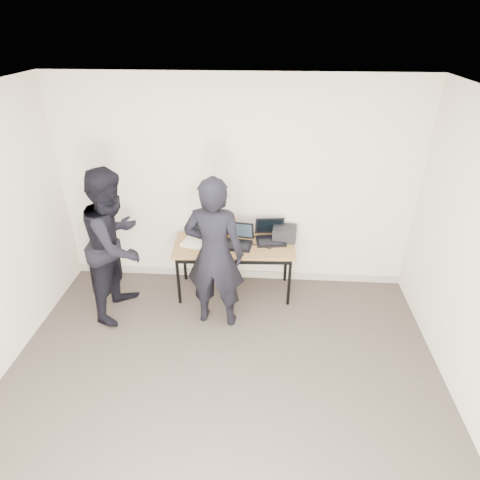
# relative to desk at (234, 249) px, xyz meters

# --- Properties ---
(room) EXTENTS (4.60, 4.60, 2.80)m
(room) POSITION_rel_desk_xyz_m (-0.01, -1.88, 0.69)
(room) COLOR #3F3730
(room) RESTS_ON ground
(desk) EXTENTS (1.53, 0.72, 0.72)m
(desk) POSITION_rel_desk_xyz_m (0.00, 0.00, 0.00)
(desk) COLOR brown
(desk) RESTS_ON ground
(laptop_beige) EXTENTS (0.37, 0.36, 0.24)m
(laptop_beige) POSITION_rel_desk_xyz_m (-0.48, 0.03, 0.11)
(laptop_beige) COLOR beige
(laptop_beige) RESTS_ON desk
(laptop_center) EXTENTS (0.39, 0.38, 0.27)m
(laptop_center) POSITION_rel_desk_xyz_m (0.05, 0.02, 0.12)
(laptop_center) COLOR black
(laptop_center) RESTS_ON desk
(laptop_right) EXTENTS (0.41, 0.40, 0.27)m
(laptop_right) POSITION_rel_desk_xyz_m (0.45, 0.16, 0.12)
(laptop_right) COLOR black
(laptop_right) RESTS_ON desk
(leather_satchel) EXTENTS (0.38, 0.23, 0.25)m
(leather_satchel) POSITION_rel_desk_xyz_m (-0.18, 0.23, 0.19)
(leather_satchel) COLOR brown
(leather_satchel) RESTS_ON desk
(tissue) EXTENTS (0.14, 0.11, 0.08)m
(tissue) POSITION_rel_desk_xyz_m (-0.15, 0.23, 0.34)
(tissue) COLOR white
(tissue) RESTS_ON leather_satchel
(equipment_box) EXTENTS (0.31, 0.27, 0.17)m
(equipment_box) POSITION_rel_desk_xyz_m (0.63, 0.19, 0.14)
(equipment_box) COLOR black
(equipment_box) RESTS_ON desk
(power_brick) EXTENTS (0.08, 0.06, 0.03)m
(power_brick) POSITION_rel_desk_xyz_m (-0.22, -0.17, 0.07)
(power_brick) COLOR black
(power_brick) RESTS_ON desk
(cables) EXTENTS (1.15, 0.43, 0.01)m
(cables) POSITION_rel_desk_xyz_m (0.05, 0.00, 0.06)
(cables) COLOR black
(cables) RESTS_ON desk
(person_typist) EXTENTS (0.71, 0.50, 1.84)m
(person_typist) POSITION_rel_desk_xyz_m (-0.17, -0.57, 0.26)
(person_typist) COLOR black
(person_typist) RESTS_ON ground
(person_observer) EXTENTS (0.81, 0.98, 1.84)m
(person_observer) POSITION_rel_desk_xyz_m (-1.34, -0.41, 0.26)
(person_observer) COLOR black
(person_observer) RESTS_ON ground
(baseboard) EXTENTS (4.50, 0.03, 0.10)m
(baseboard) POSITION_rel_desk_xyz_m (-0.01, 0.35, -0.61)
(baseboard) COLOR #A79C8A
(baseboard) RESTS_ON ground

